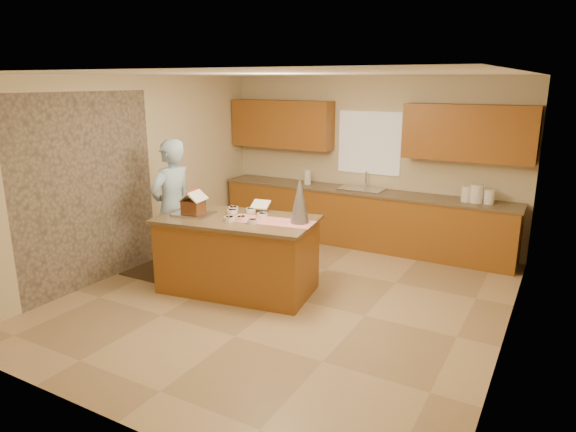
# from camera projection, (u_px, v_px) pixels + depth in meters

# --- Properties ---
(floor) EXTENTS (5.50, 5.50, 0.00)m
(floor) POSITION_uv_depth(u_px,v_px,m) (287.00, 298.00, 6.36)
(floor) COLOR tan
(floor) RESTS_ON ground
(ceiling) EXTENTS (5.50, 5.50, 0.00)m
(ceiling) POSITION_uv_depth(u_px,v_px,m) (287.00, 74.00, 5.67)
(ceiling) COLOR silver
(ceiling) RESTS_ON floor
(wall_back) EXTENTS (5.50, 5.50, 0.00)m
(wall_back) POSITION_uv_depth(u_px,v_px,m) (369.00, 161.00, 8.33)
(wall_back) COLOR beige
(wall_back) RESTS_ON floor
(wall_front) EXTENTS (5.50, 5.50, 0.00)m
(wall_front) POSITION_uv_depth(u_px,v_px,m) (102.00, 263.00, 3.70)
(wall_front) COLOR beige
(wall_front) RESTS_ON floor
(wall_left) EXTENTS (5.50, 5.50, 0.00)m
(wall_left) POSITION_uv_depth(u_px,v_px,m) (133.00, 174.00, 7.19)
(wall_left) COLOR beige
(wall_left) RESTS_ON floor
(wall_right) EXTENTS (5.50, 5.50, 0.00)m
(wall_right) POSITION_uv_depth(u_px,v_px,m) (516.00, 220.00, 4.84)
(wall_right) COLOR beige
(wall_right) RESTS_ON floor
(stone_accent) EXTENTS (0.00, 2.50, 2.50)m
(stone_accent) POSITION_uv_depth(u_px,v_px,m) (89.00, 191.00, 6.54)
(stone_accent) COLOR gray
(stone_accent) RESTS_ON wall_left
(window_curtain) EXTENTS (1.05, 0.03, 1.00)m
(window_curtain) POSITION_uv_depth(u_px,v_px,m) (369.00, 143.00, 8.23)
(window_curtain) COLOR white
(window_curtain) RESTS_ON wall_back
(back_counter_base) EXTENTS (4.80, 0.60, 0.88)m
(back_counter_base) POSITION_uv_depth(u_px,v_px,m) (360.00, 219.00, 8.32)
(back_counter_base) COLOR brown
(back_counter_base) RESTS_ON floor
(back_counter_top) EXTENTS (4.85, 0.63, 0.04)m
(back_counter_top) POSITION_uv_depth(u_px,v_px,m) (362.00, 191.00, 8.20)
(back_counter_top) COLOR brown
(back_counter_top) RESTS_ON back_counter_base
(upper_cabinet_left) EXTENTS (1.85, 0.35, 0.80)m
(upper_cabinet_left) POSITION_uv_depth(u_px,v_px,m) (282.00, 124.00, 8.77)
(upper_cabinet_left) COLOR brown
(upper_cabinet_left) RESTS_ON wall_back
(upper_cabinet_right) EXTENTS (1.85, 0.35, 0.80)m
(upper_cabinet_right) POSITION_uv_depth(u_px,v_px,m) (469.00, 133.00, 7.31)
(upper_cabinet_right) COLOR brown
(upper_cabinet_right) RESTS_ON wall_back
(sink) EXTENTS (0.70, 0.45, 0.12)m
(sink) POSITION_uv_depth(u_px,v_px,m) (362.00, 192.00, 8.20)
(sink) COLOR silver
(sink) RESTS_ON back_counter_top
(faucet) EXTENTS (0.03, 0.03, 0.28)m
(faucet) POSITION_uv_depth(u_px,v_px,m) (366.00, 180.00, 8.31)
(faucet) COLOR silver
(faucet) RESTS_ON back_counter_top
(island_base) EXTENTS (2.01, 1.23, 0.92)m
(island_base) POSITION_uv_depth(u_px,v_px,m) (237.00, 256.00, 6.49)
(island_base) COLOR brown
(island_base) RESTS_ON floor
(island_top) EXTENTS (2.11, 1.32, 0.04)m
(island_top) POSITION_uv_depth(u_px,v_px,m) (236.00, 220.00, 6.37)
(island_top) COLOR brown
(island_top) RESTS_ON island_base
(table_runner) EXTENTS (1.10, 0.54, 0.01)m
(table_runner) POSITION_uv_depth(u_px,v_px,m) (271.00, 221.00, 6.20)
(table_runner) COLOR red
(table_runner) RESTS_ON island_top
(baking_tray) EXTENTS (0.53, 0.43, 0.03)m
(baking_tray) POSITION_uv_depth(u_px,v_px,m) (194.00, 214.00, 6.51)
(baking_tray) COLOR silver
(baking_tray) RESTS_ON island_top
(cookbook) EXTENTS (0.26, 0.21, 0.10)m
(cookbook) POSITION_uv_depth(u_px,v_px,m) (261.00, 205.00, 6.65)
(cookbook) COLOR white
(cookbook) RESTS_ON island_top
(tinsel_tree) EXTENTS (0.26, 0.26, 0.58)m
(tinsel_tree) POSITION_uv_depth(u_px,v_px,m) (300.00, 200.00, 6.06)
(tinsel_tree) COLOR silver
(tinsel_tree) RESTS_ON island_top
(rug) EXTENTS (1.27, 0.83, 0.01)m
(rug) POSITION_uv_depth(u_px,v_px,m) (174.00, 273.00, 7.18)
(rug) COLOR black
(rug) RESTS_ON floor
(boy) EXTENTS (0.51, 0.73, 1.88)m
(boy) POSITION_uv_depth(u_px,v_px,m) (172.00, 208.00, 6.91)
(boy) COLOR #90AFCD
(boy) RESTS_ON rug
(canister_a) EXTENTS (0.16, 0.16, 0.22)m
(canister_a) POSITION_uv_depth(u_px,v_px,m) (467.00, 194.00, 7.40)
(canister_a) COLOR white
(canister_a) RESTS_ON back_counter_top
(canister_b) EXTENTS (0.18, 0.18, 0.27)m
(canister_b) POSITION_uv_depth(u_px,v_px,m) (477.00, 194.00, 7.33)
(canister_b) COLOR white
(canister_b) RESTS_ON back_counter_top
(canister_c) EXTENTS (0.14, 0.14, 0.20)m
(canister_c) POSITION_uv_depth(u_px,v_px,m) (489.00, 197.00, 7.25)
(canister_c) COLOR white
(canister_c) RESTS_ON back_counter_top
(paper_towel) EXTENTS (0.11, 0.11, 0.25)m
(paper_towel) POSITION_uv_depth(u_px,v_px,m) (308.00, 177.00, 8.62)
(paper_towel) COLOR white
(paper_towel) RESTS_ON back_counter_top
(gingerbread_house) EXTENTS (0.33, 0.34, 0.30)m
(gingerbread_house) POSITION_uv_depth(u_px,v_px,m) (193.00, 204.00, 6.47)
(gingerbread_house) COLOR #562E16
(gingerbread_house) RESTS_ON baking_tray
(candy_bowls) EXTENTS (0.69, 0.61, 0.06)m
(candy_bowls) POSITION_uv_depth(u_px,v_px,m) (243.00, 215.00, 6.40)
(candy_bowls) COLOR #28B16F
(candy_bowls) RESTS_ON island_top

